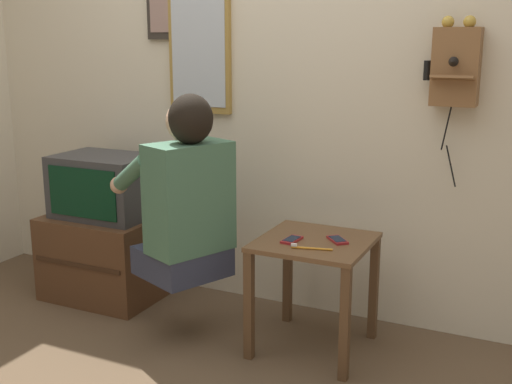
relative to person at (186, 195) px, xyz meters
name	(u,v)px	position (x,y,z in m)	size (l,w,h in m)	color
ground_plane	(180,382)	(0.18, -0.38, -0.74)	(14.00, 14.00, 0.00)	brown
wall_back	(277,74)	(0.18, 0.64, 0.54)	(6.80, 0.05, 2.55)	beige
side_table	(314,262)	(0.58, 0.18, -0.30)	(0.51, 0.51, 0.54)	brown
person	(186,195)	(0.00, 0.00, 0.00)	(0.62, 0.56, 0.89)	#2D3347
tv_stand	(107,255)	(-0.72, 0.29, -0.50)	(0.64, 0.52, 0.48)	#51331E
television	(105,186)	(-0.71, 0.28, -0.08)	(0.54, 0.39, 0.35)	#38383A
wall_phone_antique	(456,66)	(1.10, 0.56, 0.60)	(0.25, 0.19, 0.78)	brown
wall_mirror	(199,46)	(-0.27, 0.60, 0.68)	(0.38, 0.04, 0.73)	olive
cell_phone_held	(292,240)	(0.49, 0.12, -0.19)	(0.07, 0.13, 0.01)	maroon
cell_phone_spare	(337,240)	(0.69, 0.20, -0.19)	(0.13, 0.13, 0.01)	maroon
toothbrush	(309,248)	(0.61, 0.04, -0.19)	(0.18, 0.05, 0.02)	orange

